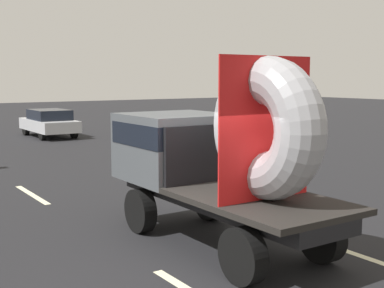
% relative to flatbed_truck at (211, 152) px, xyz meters
% --- Properties ---
extents(ground_plane, '(120.00, 120.00, 0.00)m').
position_rel_flatbed_truck_xyz_m(ground_plane, '(-0.30, -1.06, -1.69)').
color(ground_plane, black).
extents(flatbed_truck, '(2.02, 5.16, 3.43)m').
position_rel_flatbed_truck_xyz_m(flatbed_truck, '(0.00, 0.00, 0.00)').
color(flatbed_truck, black).
rests_on(flatbed_truck, ground_plane).
extents(distant_sedan, '(1.89, 4.40, 1.44)m').
position_rel_flatbed_truck_xyz_m(distant_sedan, '(3.30, 19.05, -0.92)').
color(distant_sedan, black).
rests_on(distant_sedan, ground_plane).
extents(lane_dash_left_far, '(0.16, 2.61, 0.01)m').
position_rel_flatbed_truck_xyz_m(lane_dash_left_far, '(-1.65, 5.80, -1.69)').
color(lane_dash_left_far, beige).
rests_on(lane_dash_left_far, ground_plane).
extents(lane_dash_right_near, '(0.16, 2.99, 0.01)m').
position_rel_flatbed_truck_xyz_m(lane_dash_right_near, '(1.65, -2.65, -1.69)').
color(lane_dash_right_near, beige).
rests_on(lane_dash_right_near, ground_plane).
extents(lane_dash_right_far, '(0.16, 2.06, 0.01)m').
position_rel_flatbed_truck_xyz_m(lane_dash_right_far, '(1.65, 6.12, -1.69)').
color(lane_dash_right_far, beige).
rests_on(lane_dash_right_far, ground_plane).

